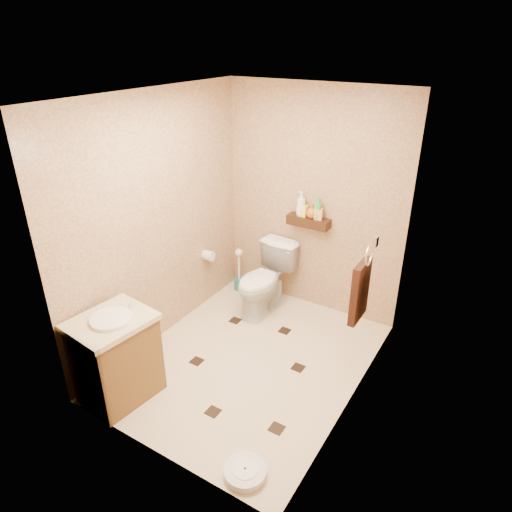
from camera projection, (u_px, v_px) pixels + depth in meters
The scene contains 19 objects.
ground at pixel (249, 360), 4.34m from camera, with size 2.50×2.50×0.00m, color beige.
wall_back at pixel (312, 203), 4.76m from camera, with size 2.00×0.04×2.40m, color tan.
wall_front at pixel (142, 318), 2.85m from camera, with size 2.00×0.04×2.40m, color tan.
wall_left at pixel (159, 223), 4.28m from camera, with size 0.04×2.50×2.40m, color tan.
wall_right at pixel (364, 276), 3.34m from camera, with size 0.04×2.50×2.40m, color tan.
ceiling at pixel (247, 95), 3.28m from camera, with size 2.00×2.50×0.02m, color white.
wall_shelf at pixel (308, 222), 4.78m from camera, with size 0.46×0.14×0.10m, color #361D0E.
floor_accents at pixel (251, 366), 4.27m from camera, with size 1.22×1.42×0.01m.
toilet at pixel (264, 280), 4.96m from camera, with size 0.43×0.75×0.76m, color white.
vanity at pixel (116, 357), 3.77m from camera, with size 0.59×0.69×0.89m.
bathroom_scale at pixel (245, 472), 3.21m from camera, with size 0.32×0.32×0.06m.
toilet_brush at pixel (239, 275), 5.46m from camera, with size 0.12×0.12×0.54m.
towel_ring at pixel (361, 289), 3.68m from camera, with size 0.12×0.30×0.76m.
toilet_paper at pixel (208, 255), 5.01m from camera, with size 0.12×0.11×0.12m.
bottle_a at pixel (301, 204), 4.74m from camera, with size 0.10×0.10×0.26m, color white.
bottle_b at pixel (304, 208), 4.75m from camera, with size 0.08×0.08×0.17m, color #FBFF35.
bottle_c at pixel (312, 211), 4.71m from camera, with size 0.12×0.12×0.15m, color #CC4E18.
bottle_d at pixel (318, 208), 4.66m from camera, with size 0.09×0.09×0.24m, color green.
bottle_e at pixel (319, 211), 4.67m from camera, with size 0.08×0.08×0.17m, color #F4A251.
Camera 1 is at (1.86, -2.91, 2.81)m, focal length 32.00 mm.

